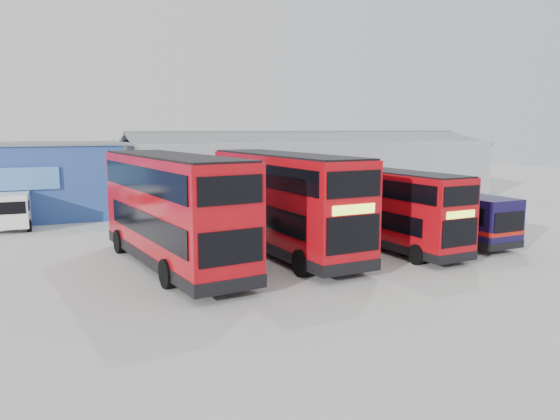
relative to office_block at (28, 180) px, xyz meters
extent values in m
plane|color=#ABABA6|center=(14.00, -17.99, -2.58)|extent=(120.00, 120.00, 0.00)
cube|color=navy|center=(0.00, 0.01, -0.08)|extent=(12.00, 8.00, 5.00)
cube|color=slate|center=(0.00, 0.01, 2.47)|extent=(12.30, 8.30, 0.15)
cube|color=#4987D0|center=(0.00, -4.09, 0.42)|extent=(3.96, 0.15, 1.40)
cube|color=#989EA6|center=(22.00, 2.01, -0.08)|extent=(30.00, 12.00, 5.00)
cube|color=slate|center=(22.00, -0.79, 2.67)|extent=(30.50, 6.33, 1.29)
cube|color=slate|center=(22.00, 4.80, 2.67)|extent=(30.50, 6.33, 1.29)
cube|color=#A70911|center=(6.47, -17.68, 0.06)|extent=(4.49, 11.96, 4.50)
cube|color=black|center=(6.47, -17.68, -1.97)|extent=(4.54, 12.01, 0.50)
cube|color=black|center=(7.93, -17.91, -0.47)|extent=(1.53, 9.79, 1.06)
cube|color=black|center=(5.14, -18.33, -0.47)|extent=(1.53, 9.79, 1.06)
cube|color=black|center=(7.87, -17.47, 1.42)|extent=(1.70, 10.89, 1.06)
cube|color=black|center=(5.07, -17.89, 1.42)|extent=(1.70, 10.89, 1.06)
cube|color=black|center=(5.59, -11.89, -0.58)|extent=(2.48, 0.43, 1.50)
cube|color=black|center=(5.59, -11.89, 1.42)|extent=(2.48, 0.43, 1.06)
cube|color=#BEF934|center=(5.59, -11.88, 0.42)|extent=(1.98, 0.34, 0.39)
cube|color=black|center=(7.35, -23.47, -0.58)|extent=(2.43, 0.42, 1.22)
cube|color=black|center=(7.35, -23.47, 1.42)|extent=(2.43, 0.42, 1.00)
cube|color=black|center=(6.47, -17.68, 2.33)|extent=(4.30, 11.77, 0.11)
cylinder|color=black|center=(7.18, -13.47, -2.00)|extent=(0.52, 1.20, 1.16)
cylinder|color=black|center=(4.54, -13.87, -2.00)|extent=(0.52, 1.20, 1.16)
cylinder|color=black|center=(8.23, -20.39, -2.00)|extent=(0.52, 1.20, 1.16)
cylinder|color=black|center=(5.59, -20.79, -2.00)|extent=(0.52, 1.20, 1.16)
cube|color=#A70911|center=(12.01, -17.10, 0.03)|extent=(3.76, 11.72, 4.44)
cube|color=black|center=(12.01, -17.10, -1.98)|extent=(3.81, 11.77, 0.49)
cube|color=black|center=(10.58, -16.79, -0.50)|extent=(0.93, 9.73, 1.04)
cube|color=black|center=(13.35, -16.54, -0.50)|extent=(0.93, 9.73, 1.04)
cube|color=black|center=(10.62, -17.22, 1.37)|extent=(1.03, 10.82, 1.04)
cube|color=black|center=(13.39, -16.98, 1.37)|extent=(1.03, 10.82, 1.04)
cube|color=black|center=(12.52, -22.86, -0.60)|extent=(2.46, 0.28, 1.48)
cube|color=black|center=(12.52, -22.86, 1.37)|extent=(2.46, 0.28, 1.04)
cube|color=#BEF934|center=(12.52, -22.87, 0.38)|extent=(1.97, 0.22, 0.38)
cube|color=black|center=(11.49, -11.34, -0.60)|extent=(2.41, 0.27, 1.21)
cube|color=black|center=(11.49, -11.34, 1.37)|extent=(2.41, 0.27, 0.99)
cube|color=black|center=(12.01, -17.10, 2.27)|extent=(3.58, 11.54, 0.11)
cylinder|color=black|center=(11.05, -21.21, -2.01)|extent=(0.45, 1.17, 1.14)
cylinder|color=black|center=(13.68, -20.97, -2.01)|extent=(0.45, 1.17, 1.14)
cylinder|color=black|center=(10.43, -14.32, -2.01)|extent=(0.45, 1.17, 1.14)
cylinder|color=black|center=(13.06, -14.09, -2.01)|extent=(0.45, 1.17, 1.14)
cube|color=#A70911|center=(17.47, -17.99, -0.45)|extent=(3.08, 9.57, 3.63)
cube|color=black|center=(17.47, -17.99, -2.09)|extent=(3.11, 9.61, 0.40)
cube|color=black|center=(16.30, -17.74, -0.88)|extent=(0.76, 7.94, 0.85)
cube|color=black|center=(18.57, -17.53, -0.88)|extent=(0.76, 7.94, 0.85)
cube|color=black|center=(16.34, -18.09, 0.64)|extent=(0.84, 8.83, 0.85)
cube|color=black|center=(18.60, -17.89, 0.64)|extent=(0.84, 8.83, 0.85)
cube|color=black|center=(17.89, -22.69, -0.97)|extent=(2.01, 0.23, 1.21)
cube|color=black|center=(17.89, -22.69, 0.64)|extent=(2.01, 0.23, 0.85)
cube|color=#BEF934|center=(17.89, -22.70, -0.16)|extent=(1.61, 0.18, 0.31)
cube|color=black|center=(17.04, -13.29, -0.97)|extent=(1.97, 0.22, 0.99)
cube|color=black|center=(17.04, -13.29, 0.64)|extent=(1.97, 0.22, 0.81)
cube|color=black|center=(17.47, -17.99, 1.38)|extent=(2.93, 9.42, 0.09)
cylinder|color=black|center=(16.69, -21.34, -2.11)|extent=(0.37, 0.95, 0.93)
cylinder|color=black|center=(18.83, -21.15, -2.11)|extent=(0.37, 0.95, 0.93)
cylinder|color=black|center=(16.19, -15.72, -2.11)|extent=(0.37, 0.95, 0.93)
cylinder|color=black|center=(18.33, -15.53, -2.11)|extent=(0.37, 0.95, 0.93)
cube|color=#0D0C38|center=(21.47, -16.66, -1.10)|extent=(2.91, 9.88, 2.35)
cube|color=black|center=(21.47, -16.66, -2.11)|extent=(2.94, 9.92, 0.35)
cube|color=#B7140E|center=(21.47, -16.66, -1.52)|extent=(2.93, 9.91, 0.22)
cube|color=black|center=(22.61, -16.85, -0.72)|extent=(0.63, 8.14, 0.84)
cube|color=black|center=(20.37, -17.01, -0.72)|extent=(0.63, 8.14, 0.84)
cube|color=black|center=(21.12, -11.78, -0.94)|extent=(1.99, 0.19, 1.15)
cube|color=black|center=(21.82, -21.54, -0.94)|extent=(1.95, 0.18, 0.97)
cylinder|color=black|center=(22.28, -13.14, -2.12)|extent=(0.35, 0.94, 0.92)
cylinder|color=black|center=(20.16, -13.29, -2.12)|extent=(0.35, 0.94, 0.92)
cylinder|color=black|center=(22.73, -19.32, -2.12)|extent=(0.35, 0.94, 0.92)
cylinder|color=black|center=(20.60, -19.48, -2.12)|extent=(0.35, 0.94, 0.92)
cube|color=white|center=(-0.81, -4.30, -1.31)|extent=(2.08, 5.11, 1.93)
cube|color=black|center=(-0.83, -6.87, -1.00)|extent=(1.83, 0.07, 0.71)
cube|color=black|center=(0.21, -5.94, -1.00)|extent=(0.06, 0.92, 0.61)
cylinder|color=black|center=(0.15, -6.04, -2.21)|extent=(0.25, 0.73, 0.73)
cylinder|color=black|center=(0.18, -2.58, -2.21)|extent=(0.25, 0.73, 0.73)
camera|label=1|loc=(1.94, -41.21, 3.51)|focal=35.00mm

